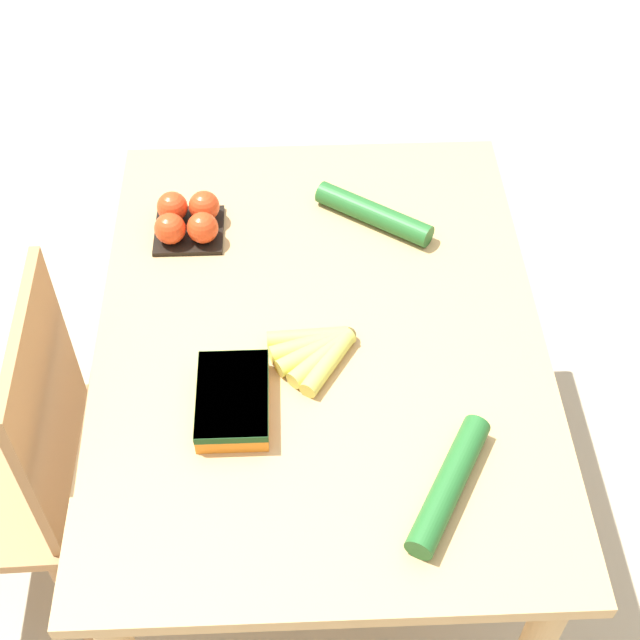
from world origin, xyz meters
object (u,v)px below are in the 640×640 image
(tomato_pack, at_px, (188,219))
(cucumber_far, at_px, (449,484))
(banana_bunch, at_px, (317,350))
(cucumber_near, at_px, (374,214))
(carrot_bag, at_px, (233,399))
(chair, at_px, (7,468))

(tomato_pack, distance_m, cucumber_far, 0.79)
(banana_bunch, bearing_deg, tomato_pack, 36.48)
(tomato_pack, height_order, cucumber_near, tomato_pack)
(cucumber_near, xyz_separation_m, cucumber_far, (-0.66, -0.07, 0.00))
(cucumber_far, bearing_deg, cucumber_near, 6.18)
(tomato_pack, bearing_deg, carrot_bag, -167.12)
(chair, distance_m, carrot_bag, 0.55)
(chair, bearing_deg, banana_bunch, 94.41)
(cucumber_near, bearing_deg, tomato_pack, 92.38)
(chair, relative_size, carrot_bag, 4.79)
(banana_bunch, xyz_separation_m, carrot_bag, (-0.11, 0.15, 0.01))
(banana_bunch, bearing_deg, cucumber_near, -20.18)
(cucumber_near, distance_m, cucumber_far, 0.66)
(chair, height_order, tomato_pack, chair)
(tomato_pack, xyz_separation_m, cucumber_far, (-0.64, -0.46, -0.01))
(tomato_pack, distance_m, cucumber_near, 0.39)
(banana_bunch, height_order, tomato_pack, tomato_pack)
(carrot_bag, relative_size, cucumber_near, 0.78)
(chair, relative_size, tomato_pack, 6.34)
(tomato_pack, bearing_deg, banana_bunch, -143.52)
(chair, height_order, cucumber_far, chair)
(tomato_pack, height_order, cucumber_far, tomato_pack)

